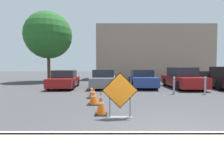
{
  "coord_description": "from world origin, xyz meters",
  "views": [
    {
      "loc": [
        -1.47,
        -3.77,
        1.59
      ],
      "look_at": [
        -1.42,
        12.93,
        0.85
      ],
      "focal_mm": 28.0,
      "sensor_mm": 36.0,
      "label": 1
    }
  ],
  "objects_px": {
    "parked_car_second": "(103,79)",
    "pickup_truck": "(222,78)",
    "parked_car_nearest": "(64,80)",
    "parked_car_fourth": "(181,79)",
    "parked_car_third": "(141,79)",
    "road_closed_sign": "(119,94)",
    "traffic_cone_third": "(91,92)",
    "bollard_second": "(205,85)",
    "traffic_cone_second": "(93,96)",
    "bollard_nearest": "(173,85)",
    "traffic_cone_nearest": "(100,103)"
  },
  "relations": [
    {
      "from": "parked_car_second",
      "to": "pickup_truck",
      "type": "bearing_deg",
      "value": 177.66
    },
    {
      "from": "parked_car_nearest",
      "to": "parked_car_fourth",
      "type": "height_order",
      "value": "parked_car_fourth"
    },
    {
      "from": "pickup_truck",
      "to": "parked_car_third",
      "type": "bearing_deg",
      "value": -2.6
    },
    {
      "from": "road_closed_sign",
      "to": "traffic_cone_third",
      "type": "bearing_deg",
      "value": 110.39
    },
    {
      "from": "traffic_cone_third",
      "to": "parked_car_fourth",
      "type": "height_order",
      "value": "parked_car_fourth"
    },
    {
      "from": "parked_car_second",
      "to": "bollard_second",
      "type": "xyz_separation_m",
      "value": [
        5.99,
        -3.32,
        -0.09
      ]
    },
    {
      "from": "parked_car_nearest",
      "to": "traffic_cone_second",
      "type": "bearing_deg",
      "value": 112.37
    },
    {
      "from": "traffic_cone_second",
      "to": "bollard_second",
      "type": "relative_size",
      "value": 0.69
    },
    {
      "from": "road_closed_sign",
      "to": "bollard_second",
      "type": "relative_size",
      "value": 1.38
    },
    {
      "from": "parked_car_third",
      "to": "bollard_second",
      "type": "relative_size",
      "value": 4.29
    },
    {
      "from": "bollard_nearest",
      "to": "parked_car_fourth",
      "type": "bearing_deg",
      "value": 61.17
    },
    {
      "from": "traffic_cone_second",
      "to": "traffic_cone_third",
      "type": "xyz_separation_m",
      "value": [
        -0.26,
        1.49,
        -0.04
      ]
    },
    {
      "from": "traffic_cone_nearest",
      "to": "traffic_cone_second",
      "type": "xyz_separation_m",
      "value": [
        -0.41,
        1.6,
        -0.05
      ]
    },
    {
      "from": "traffic_cone_nearest",
      "to": "parked_car_second",
      "type": "distance_m",
      "value": 7.58
    },
    {
      "from": "bollard_nearest",
      "to": "traffic_cone_second",
      "type": "bearing_deg",
      "value": -148.5
    },
    {
      "from": "traffic_cone_nearest",
      "to": "parked_car_fourth",
      "type": "relative_size",
      "value": 0.17
    },
    {
      "from": "parked_car_second",
      "to": "bollard_second",
      "type": "relative_size",
      "value": 3.97
    },
    {
      "from": "parked_car_second",
      "to": "parked_car_fourth",
      "type": "distance_m",
      "value": 5.91
    },
    {
      "from": "traffic_cone_third",
      "to": "parked_car_third",
      "type": "xyz_separation_m",
      "value": [
        3.35,
        4.73,
        0.34
      ]
    },
    {
      "from": "parked_car_fourth",
      "to": "bollard_second",
      "type": "distance_m",
      "value": 3.11
    },
    {
      "from": "road_closed_sign",
      "to": "bollard_second",
      "type": "xyz_separation_m",
      "value": [
        5.11,
        4.61,
        -0.21
      ]
    },
    {
      "from": "traffic_cone_second",
      "to": "parked_car_third",
      "type": "distance_m",
      "value": 6.95
    },
    {
      "from": "traffic_cone_nearest",
      "to": "bollard_second",
      "type": "bearing_deg",
      "value": 36.62
    },
    {
      "from": "road_closed_sign",
      "to": "parked_car_fourth",
      "type": "bearing_deg",
      "value": 56.95
    },
    {
      "from": "parked_car_nearest",
      "to": "traffic_cone_nearest",
      "type": "bearing_deg",
      "value": 110.04
    },
    {
      "from": "parked_car_fourth",
      "to": "bollard_second",
      "type": "height_order",
      "value": "parked_car_fourth"
    },
    {
      "from": "parked_car_second",
      "to": "parked_car_third",
      "type": "distance_m",
      "value": 2.96
    },
    {
      "from": "parked_car_fourth",
      "to": "parked_car_second",
      "type": "bearing_deg",
      "value": -2.46
    },
    {
      "from": "parked_car_nearest",
      "to": "bollard_nearest",
      "type": "relative_size",
      "value": 4.07
    },
    {
      "from": "traffic_cone_second",
      "to": "parked_car_second",
      "type": "distance_m",
      "value": 5.98
    },
    {
      "from": "parked_car_nearest",
      "to": "parked_car_second",
      "type": "relative_size",
      "value": 1.02
    },
    {
      "from": "traffic_cone_third",
      "to": "pickup_truck",
      "type": "xyz_separation_m",
      "value": [
        9.24,
        4.14,
        0.41
      ]
    },
    {
      "from": "parked_car_nearest",
      "to": "pickup_truck",
      "type": "xyz_separation_m",
      "value": [
        11.8,
        -0.21,
        0.1
      ]
    },
    {
      "from": "traffic_cone_nearest",
      "to": "parked_car_fourth",
      "type": "height_order",
      "value": "parked_car_fourth"
    },
    {
      "from": "parked_car_second",
      "to": "parked_car_fourth",
      "type": "height_order",
      "value": "parked_car_fourth"
    },
    {
      "from": "road_closed_sign",
      "to": "parked_car_fourth",
      "type": "xyz_separation_m",
      "value": [
        5.02,
        7.72,
        -0.05
      ]
    },
    {
      "from": "road_closed_sign",
      "to": "parked_car_nearest",
      "type": "bearing_deg",
      "value": 116.23
    },
    {
      "from": "parked_car_second",
      "to": "pickup_truck",
      "type": "relative_size",
      "value": 0.76
    },
    {
      "from": "traffic_cone_nearest",
      "to": "parked_car_nearest",
      "type": "height_order",
      "value": "parked_car_nearest"
    },
    {
      "from": "road_closed_sign",
      "to": "parked_car_third",
      "type": "distance_m",
      "value": 8.43
    },
    {
      "from": "parked_car_nearest",
      "to": "parked_car_fourth",
      "type": "xyz_separation_m",
      "value": [
        8.86,
        -0.07,
        0.08
      ]
    },
    {
      "from": "pickup_truck",
      "to": "bollard_second",
      "type": "distance_m",
      "value": 4.12
    },
    {
      "from": "traffic_cone_second",
      "to": "pickup_truck",
      "type": "distance_m",
      "value": 10.6
    },
    {
      "from": "traffic_cone_third",
      "to": "parked_car_second",
      "type": "xyz_separation_m",
      "value": [
        0.4,
        4.49,
        0.32
      ]
    },
    {
      "from": "pickup_truck",
      "to": "traffic_cone_second",
      "type": "bearing_deg",
      "value": 35.17
    },
    {
      "from": "parked_car_nearest",
      "to": "parked_car_third",
      "type": "height_order",
      "value": "parked_car_third"
    },
    {
      "from": "traffic_cone_nearest",
      "to": "bollard_second",
      "type": "xyz_separation_m",
      "value": [
        5.72,
        4.25,
        0.15
      ]
    },
    {
      "from": "road_closed_sign",
      "to": "pickup_truck",
      "type": "height_order",
      "value": "pickup_truck"
    },
    {
      "from": "traffic_cone_second",
      "to": "parked_car_second",
      "type": "xyz_separation_m",
      "value": [
        0.14,
        5.98,
        0.29
      ]
    },
    {
      "from": "traffic_cone_second",
      "to": "parked_car_second",
      "type": "height_order",
      "value": "parked_car_second"
    }
  ]
}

